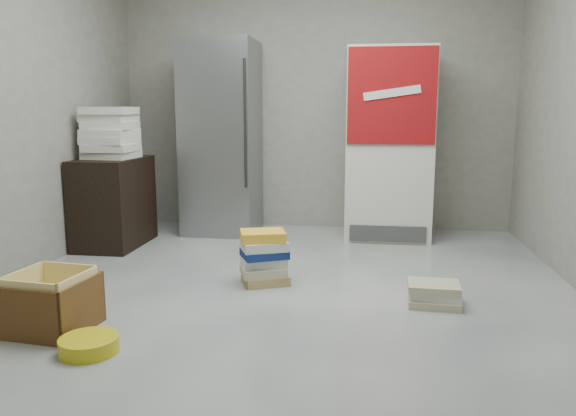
% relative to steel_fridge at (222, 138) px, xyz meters
% --- Properties ---
extents(ground, '(5.00, 5.00, 0.00)m').
position_rel_steel_fridge_xyz_m(ground, '(0.90, -2.13, -0.95)').
color(ground, beige).
rests_on(ground, ground).
extents(room_shell, '(4.04, 5.04, 2.82)m').
position_rel_steel_fridge_xyz_m(room_shell, '(0.90, -2.13, 0.85)').
color(room_shell, gray).
rests_on(room_shell, ground).
extents(steel_fridge, '(0.70, 0.72, 1.90)m').
position_rel_steel_fridge_xyz_m(steel_fridge, '(0.00, 0.00, 0.00)').
color(steel_fridge, gray).
rests_on(steel_fridge, ground).
extents(coke_cooler, '(0.80, 0.73, 1.80)m').
position_rel_steel_fridge_xyz_m(coke_cooler, '(1.65, -0.01, -0.05)').
color(coke_cooler, silver).
rests_on(coke_cooler, ground).
extents(wood_shelf, '(0.50, 0.80, 0.80)m').
position_rel_steel_fridge_xyz_m(wood_shelf, '(-0.83, -0.73, -0.55)').
color(wood_shelf, black).
rests_on(wood_shelf, ground).
extents(supply_box_stack, '(0.43, 0.44, 0.45)m').
position_rel_steel_fridge_xyz_m(supply_box_stack, '(-0.82, -0.73, 0.08)').
color(supply_box_stack, white).
rests_on(supply_box_stack, wood_shelf).
extents(phonebook_stack_main, '(0.39, 0.37, 0.38)m').
position_rel_steel_fridge_xyz_m(phonebook_stack_main, '(0.73, -1.67, -0.76)').
color(phonebook_stack_main, tan).
rests_on(phonebook_stack_main, ground).
extents(phonebook_stack_side, '(0.35, 0.30, 0.15)m').
position_rel_steel_fridge_xyz_m(phonebook_stack_side, '(1.89, -1.97, -0.88)').
color(phonebook_stack_side, '#B8B389').
rests_on(phonebook_stack_side, ground).
extents(cardboard_box, '(0.46, 0.46, 0.34)m').
position_rel_steel_fridge_xyz_m(cardboard_box, '(-0.30, -2.69, -0.81)').
color(cardboard_box, yellow).
rests_on(cardboard_box, ground).
extents(bucket_lid, '(0.37, 0.37, 0.08)m').
position_rel_steel_fridge_xyz_m(bucket_lid, '(0.05, -2.95, -0.91)').
color(bucket_lid, gold).
rests_on(bucket_lid, ground).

